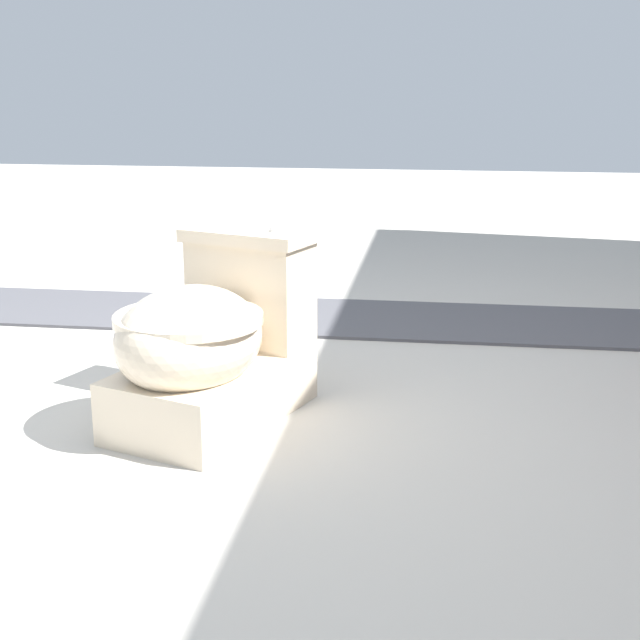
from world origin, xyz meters
name	(u,v)px	position (x,y,z in m)	size (l,w,h in m)	color
ground_plane	(215,430)	(0.00, 0.00, 0.00)	(14.00, 14.00, 0.00)	#B7B2A8
gravel_strip	(416,321)	(-1.18, 0.50, 0.01)	(0.56, 8.00, 0.01)	#4C4C51
toilet	(211,344)	(-0.07, -0.03, 0.22)	(0.72, 0.56, 0.52)	beige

